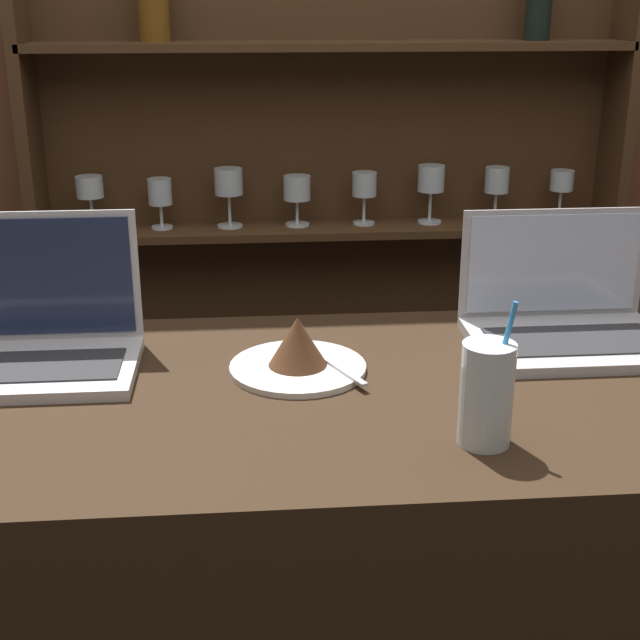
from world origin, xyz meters
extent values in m
cube|color=brown|center=(0.00, 1.46, 1.35)|extent=(7.00, 0.06, 2.70)
cube|color=#472D19|center=(-0.74, 1.34, 0.91)|extent=(0.03, 0.18, 1.82)
cube|color=#472D19|center=(0.74, 1.34, 0.91)|extent=(0.03, 0.18, 1.82)
cube|color=#472D19|center=(0.00, 1.42, 0.91)|extent=(1.51, 0.02, 1.82)
cube|color=#472D19|center=(0.00, 1.34, 0.55)|extent=(1.47, 0.18, 0.02)
cube|color=#472D19|center=(0.00, 1.34, 1.00)|extent=(1.47, 0.18, 0.02)
cube|color=#472D19|center=(0.00, 1.34, 1.46)|extent=(1.47, 0.18, 0.02)
cylinder|color=silver|center=(-0.61, 1.34, 1.02)|extent=(0.06, 0.06, 0.01)
cylinder|color=silver|center=(-0.61, 1.34, 1.06)|extent=(0.01, 0.01, 0.08)
cylinder|color=silver|center=(-0.61, 1.34, 1.12)|extent=(0.07, 0.07, 0.05)
cylinder|color=silver|center=(-0.43, 1.34, 1.02)|extent=(0.05, 0.05, 0.01)
cylinder|color=silver|center=(-0.43, 1.34, 1.05)|extent=(0.01, 0.01, 0.06)
cylinder|color=silver|center=(-0.43, 1.34, 1.11)|extent=(0.06, 0.06, 0.07)
cylinder|color=silver|center=(-0.26, 1.34, 1.02)|extent=(0.06, 0.06, 0.01)
cylinder|color=silver|center=(-0.26, 1.34, 1.06)|extent=(0.01, 0.01, 0.08)
cylinder|color=silver|center=(-0.26, 1.34, 1.13)|extent=(0.07, 0.07, 0.07)
cylinder|color=silver|center=(-0.08, 1.34, 1.02)|extent=(0.06, 0.06, 0.01)
cylinder|color=silver|center=(-0.08, 1.34, 1.05)|extent=(0.01, 0.01, 0.06)
cylinder|color=silver|center=(-0.08, 1.34, 1.11)|extent=(0.07, 0.07, 0.06)
cylinder|color=silver|center=(0.09, 1.34, 1.02)|extent=(0.06, 0.06, 0.01)
cylinder|color=silver|center=(0.09, 1.34, 1.05)|extent=(0.01, 0.01, 0.07)
cylinder|color=silver|center=(0.09, 1.34, 1.12)|extent=(0.06, 0.06, 0.06)
cylinder|color=silver|center=(0.26, 1.34, 1.02)|extent=(0.06, 0.06, 0.01)
cylinder|color=silver|center=(0.26, 1.34, 1.06)|extent=(0.01, 0.01, 0.08)
cylinder|color=silver|center=(0.26, 1.34, 1.13)|extent=(0.07, 0.07, 0.07)
cylinder|color=silver|center=(0.44, 1.34, 1.02)|extent=(0.06, 0.06, 0.01)
cylinder|color=silver|center=(0.44, 1.34, 1.06)|extent=(0.01, 0.01, 0.07)
cylinder|color=silver|center=(0.44, 1.34, 1.12)|extent=(0.06, 0.06, 0.07)
cylinder|color=silver|center=(0.61, 1.34, 1.02)|extent=(0.05, 0.05, 0.01)
cylinder|color=silver|center=(0.61, 1.34, 1.06)|extent=(0.01, 0.01, 0.07)
cylinder|color=silver|center=(0.61, 1.34, 1.12)|extent=(0.06, 0.06, 0.05)
cylinder|color=brown|center=(-0.42, 1.34, 1.56)|extent=(0.07, 0.07, 0.19)
cylinder|color=black|center=(0.51, 1.34, 1.56)|extent=(0.06, 0.06, 0.18)
cube|color=silver|center=(-0.54, 0.43, 1.02)|extent=(0.30, 0.23, 0.02)
cube|color=#28282B|center=(-0.54, 0.42, 1.03)|extent=(0.25, 0.12, 0.00)
cube|color=silver|center=(-0.54, 0.54, 1.14)|extent=(0.30, 0.00, 0.22)
cube|color=#1E2847|center=(-0.54, 0.54, 1.14)|extent=(0.27, 0.01, 0.20)
cube|color=#ADADB2|center=(0.33, 0.47, 1.02)|extent=(0.34, 0.24, 0.02)
cube|color=#28282B|center=(0.33, 0.45, 1.03)|extent=(0.28, 0.13, 0.00)
cube|color=#ADADB2|center=(0.33, 0.59, 1.13)|extent=(0.34, 0.00, 0.20)
cube|color=silver|center=(0.33, 0.58, 1.13)|extent=(0.31, 0.01, 0.18)
cylinder|color=silver|center=(-0.14, 0.41, 1.01)|extent=(0.22, 0.22, 0.01)
cone|color=#51301C|center=(-0.14, 0.41, 1.06)|extent=(0.09, 0.09, 0.08)
cube|color=#B7B7BC|center=(-0.08, 0.39, 1.02)|extent=(0.08, 0.16, 0.00)
cylinder|color=silver|center=(0.09, 0.14, 1.08)|extent=(0.07, 0.07, 0.14)
cylinder|color=#338CD8|center=(0.11, 0.14, 1.11)|extent=(0.04, 0.01, 0.20)
camera|label=1|loc=(-0.22, -0.90, 1.58)|focal=50.00mm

